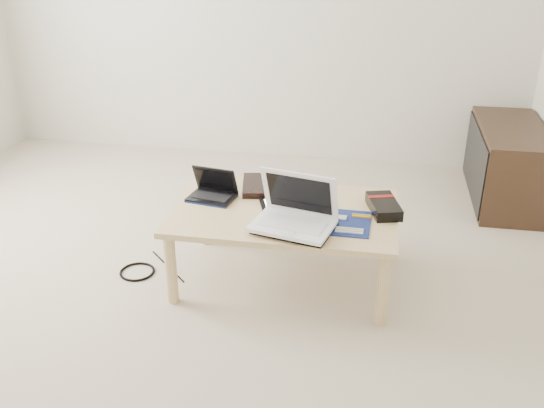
% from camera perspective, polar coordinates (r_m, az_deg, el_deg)
% --- Properties ---
extents(ground, '(4.00, 4.00, 0.00)m').
position_cam_1_polar(ground, '(3.11, -8.85, -8.18)').
color(ground, beige).
rests_on(ground, ground).
extents(coffee_table, '(1.10, 0.70, 0.40)m').
position_cam_1_polar(coffee_table, '(3.01, 1.18, -1.36)').
color(coffee_table, '#DDBC85').
rests_on(coffee_table, ground).
extents(media_cabinet, '(0.41, 0.90, 0.50)m').
position_cam_1_polar(media_cabinet, '(4.24, 21.16, 3.55)').
color(media_cabinet, '#3A2617').
rests_on(media_cabinet, ground).
extents(book, '(0.37, 0.33, 0.03)m').
position_cam_1_polar(book, '(3.22, 0.19, 1.77)').
color(book, black).
rests_on(book, coffee_table).
extents(netbook, '(0.26, 0.20, 0.16)m').
position_cam_1_polar(netbook, '(3.11, -5.59, 1.16)').
color(netbook, black).
rests_on(netbook, coffee_table).
extents(tablet, '(0.27, 0.23, 0.01)m').
position_cam_1_polar(tablet, '(3.02, 1.09, -0.07)').
color(tablet, black).
rests_on(tablet, coffee_table).
extents(remote, '(0.09, 0.23, 0.02)m').
position_cam_1_polar(remote, '(3.02, 3.23, -0.06)').
color(remote, silver).
rests_on(remote, coffee_table).
extents(neoprene_sleeve, '(0.39, 0.33, 0.02)m').
position_cam_1_polar(neoprene_sleeve, '(2.80, 2.13, -2.20)').
color(neoprene_sleeve, black).
rests_on(neoprene_sleeve, coffee_table).
extents(white_laptop, '(0.41, 0.33, 0.25)m').
position_cam_1_polar(white_laptop, '(2.78, 2.16, -0.97)').
color(white_laptop, white).
rests_on(white_laptop, neoprene_sleeve).
extents(motherboard, '(0.23, 0.28, 0.01)m').
position_cam_1_polar(motherboard, '(2.87, 7.08, -1.77)').
color(motherboard, '#0D1553').
rests_on(motherboard, coffee_table).
extents(gpu_box, '(0.19, 0.28, 0.06)m').
position_cam_1_polar(gpu_box, '(3.01, 10.46, -0.19)').
color(gpu_box, black).
rests_on(gpu_box, coffee_table).
extents(cable_coil, '(0.12, 0.12, 0.01)m').
position_cam_1_polar(cable_coil, '(2.95, 0.05, -0.76)').
color(cable_coil, black).
rests_on(cable_coil, coffee_table).
extents(floor_cable_coil, '(0.24, 0.24, 0.01)m').
position_cam_1_polar(floor_cable_coil, '(3.30, -12.57, -6.24)').
color(floor_cable_coil, black).
rests_on(floor_cable_coil, ground).
extents(floor_cable_trail, '(0.27, 0.27, 0.01)m').
position_cam_1_polar(floor_cable_trail, '(3.33, -9.78, -5.79)').
color(floor_cable_trail, black).
rests_on(floor_cable_trail, ground).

